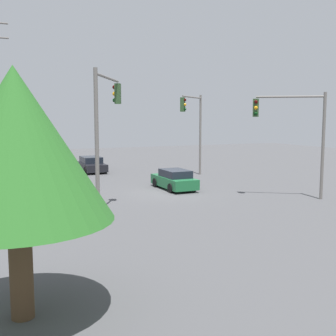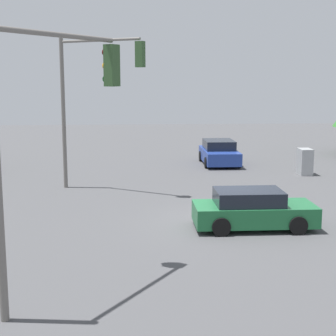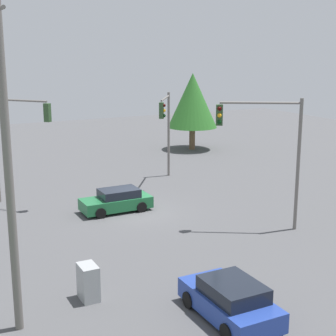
{
  "view_description": "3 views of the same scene",
  "coord_description": "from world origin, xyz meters",
  "px_view_note": "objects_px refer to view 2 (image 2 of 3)",
  "views": [
    {
      "loc": [
        11.14,
        24.1,
        4.73
      ],
      "look_at": [
        0.59,
        0.99,
        1.69
      ],
      "focal_mm": 45.0,
      "sensor_mm": 36.0,
      "label": 1
    },
    {
      "loc": [
        -17.28,
        3.05,
        4.96
      ],
      "look_at": [
        2.57,
        1.76,
        1.52
      ],
      "focal_mm": 55.0,
      "sensor_mm": 36.0,
      "label": 2
    },
    {
      "loc": [
        26.06,
        -11.37,
        9.22
      ],
      "look_at": [
        -0.21,
        2.21,
        2.36
      ],
      "focal_mm": 55.0,
      "sensor_mm": 36.0,
      "label": 3
    }
  ],
  "objects_px": {
    "sedan_green": "(253,210)",
    "electrical_cabinet": "(305,162)",
    "sedan_blue": "(219,153)",
    "traffic_signal_main": "(50,112)",
    "traffic_signal_aux": "(92,86)"
  },
  "relations": [
    {
      "from": "sedan_green",
      "to": "electrical_cabinet",
      "type": "height_order",
      "value": "electrical_cabinet"
    },
    {
      "from": "sedan_blue",
      "to": "traffic_signal_main",
      "type": "bearing_deg",
      "value": 69.48
    },
    {
      "from": "sedan_blue",
      "to": "electrical_cabinet",
      "type": "height_order",
      "value": "sedan_blue"
    },
    {
      "from": "sedan_blue",
      "to": "electrical_cabinet",
      "type": "relative_size",
      "value": 2.94
    },
    {
      "from": "traffic_signal_aux",
      "to": "traffic_signal_main",
      "type": "bearing_deg",
      "value": -58.95
    },
    {
      "from": "traffic_signal_main",
      "to": "sedan_blue",
      "type": "bearing_deg",
      "value": 13.91
    },
    {
      "from": "sedan_blue",
      "to": "traffic_signal_main",
      "type": "relative_size",
      "value": 0.65
    },
    {
      "from": "traffic_signal_main",
      "to": "electrical_cabinet",
      "type": "bearing_deg",
      "value": -1.98
    },
    {
      "from": "sedan_green",
      "to": "traffic_signal_main",
      "type": "bearing_deg",
      "value": -49.16
    },
    {
      "from": "sedan_green",
      "to": "traffic_signal_aux",
      "type": "xyz_separation_m",
      "value": [
        6.31,
        5.79,
        4.06
      ]
    },
    {
      "from": "traffic_signal_main",
      "to": "traffic_signal_aux",
      "type": "bearing_deg",
      "value": 34.42
    },
    {
      "from": "sedan_blue",
      "to": "traffic_signal_main",
      "type": "xyz_separation_m",
      "value": [
        -18.21,
        6.82,
        3.57
      ]
    },
    {
      "from": "sedan_blue",
      "to": "traffic_signal_aux",
      "type": "bearing_deg",
      "value": 45.35
    },
    {
      "from": "sedan_green",
      "to": "traffic_signal_main",
      "type": "height_order",
      "value": "traffic_signal_main"
    },
    {
      "from": "sedan_blue",
      "to": "sedan_green",
      "type": "relative_size",
      "value": 1.0
    }
  ]
}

